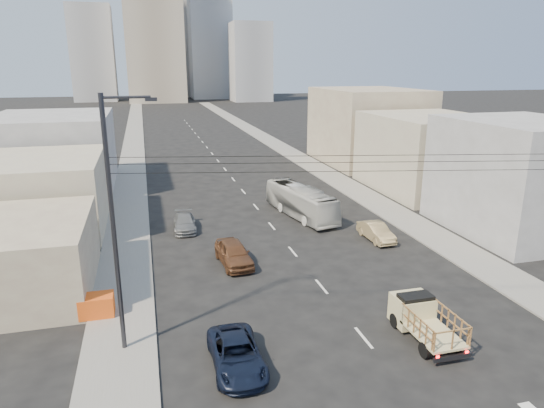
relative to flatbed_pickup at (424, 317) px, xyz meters
name	(u,v)px	position (x,y,z in m)	size (l,w,h in m)	color
ground	(382,360)	(-2.85, -1.32, -1.09)	(420.00, 420.00, 0.00)	black
sidewalk_left	(134,143)	(-14.60, 68.68, -1.03)	(3.50, 180.00, 0.12)	gray
sidewalk_right	(264,138)	(8.90, 68.68, -1.03)	(3.50, 180.00, 0.12)	gray
lane_dashes	(215,157)	(-2.85, 51.68, -1.09)	(0.15, 104.00, 0.01)	silver
flatbed_pickup	(424,317)	(0.00, 0.00, 0.00)	(1.95, 4.41, 1.90)	#CABE88
navy_pickup	(237,354)	(-9.43, -0.11, -0.43)	(2.19, 4.75, 1.32)	black
city_bus	(301,202)	(0.38, 20.76, 0.26)	(2.28, 9.75, 2.72)	#B8B8B4
sedan_brown	(234,253)	(-7.42, 11.49, -0.29)	(1.89, 4.71, 1.60)	brown
sedan_tan	(376,232)	(4.11, 13.38, -0.43)	(1.42, 4.06, 1.34)	#927E55
sedan_grey	(185,223)	(-10.03, 19.55, -0.47)	(1.74, 4.29, 1.24)	slate
streetlamp_left	(115,221)	(-14.25, 2.68, 5.34)	(2.36, 0.25, 12.00)	#2D2D33
overhead_wires	(379,163)	(-2.85, 0.18, 7.87)	(23.01, 5.02, 0.72)	black
crate_stack	(97,305)	(-15.85, 6.27, -0.40)	(1.80, 1.20, 1.14)	#EF5716
bldg_right_near	(520,177)	(16.15, 12.68, 3.41)	(10.00, 12.00, 9.00)	gray
bldg_right_mid	(428,153)	(16.65, 26.68, 2.91)	(11.00, 14.00, 8.00)	#AEA08C
bldg_right_far	(368,126)	(17.15, 42.68, 3.91)	(12.00, 16.00, 10.00)	gray
bldg_left_near	(10,258)	(-20.85, 10.68, 1.11)	(9.00, 10.00, 4.40)	gray
bldg_left_mid	(32,195)	(-21.85, 22.68, 1.91)	(11.00, 12.00, 6.00)	#AEA08C
bldg_left_far	(54,152)	(-22.35, 37.68, 2.91)	(12.00, 16.00, 8.00)	gray
high_rise_tower	(153,15)	(-6.85, 168.68, 28.91)	(20.00, 20.00, 60.00)	tan
midrise_ne	(210,47)	(15.15, 183.68, 18.91)	(16.00, 16.00, 40.00)	#95979D
midrise_nw	(93,54)	(-28.85, 178.68, 15.91)	(15.00, 15.00, 34.00)	#95979D
midrise_back	(176,43)	(3.15, 198.68, 20.91)	(18.00, 18.00, 44.00)	gray
midrise_east	(250,62)	(27.15, 163.68, 12.91)	(14.00, 14.00, 28.00)	#95979D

